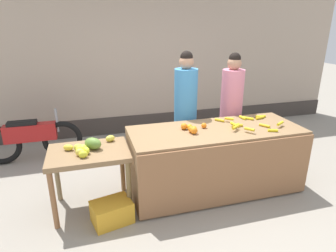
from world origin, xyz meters
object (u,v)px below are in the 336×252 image
at_px(parked_motorcycle, 31,138).
at_px(produce_crate, 112,212).
at_px(vendor_woman_blue_shirt, 185,112).
at_px(vendor_woman_pink_shirt, 231,110).
at_px(produce_sack, 137,154).

height_order(parked_motorcycle, produce_crate, parked_motorcycle).
xyz_separation_m(vendor_woman_blue_shirt, produce_crate, (-1.25, -1.04, -0.79)).
bearing_deg(produce_crate, parked_motorcycle, 119.11).
xyz_separation_m(parked_motorcycle, produce_crate, (1.09, -1.97, -0.27)).
distance_m(vendor_woman_blue_shirt, vendor_woman_pink_shirt, 0.76).
bearing_deg(produce_sack, vendor_woman_pink_shirt, -5.35).
relative_size(vendor_woman_blue_shirt, produce_sack, 3.36).
xyz_separation_m(vendor_woman_pink_shirt, produce_sack, (-1.48, 0.14, -0.62)).
bearing_deg(produce_crate, vendor_woman_blue_shirt, 39.91).
xyz_separation_m(vendor_woman_blue_shirt, vendor_woman_pink_shirt, (0.76, 0.00, -0.02)).
bearing_deg(produce_crate, vendor_woman_pink_shirt, 27.50).
height_order(vendor_woman_blue_shirt, vendor_woman_pink_shirt, vendor_woman_blue_shirt).
relative_size(produce_crate, produce_sack, 0.81).
height_order(vendor_woman_blue_shirt, produce_crate, vendor_woman_blue_shirt).
bearing_deg(vendor_woman_pink_shirt, produce_sack, 174.65).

